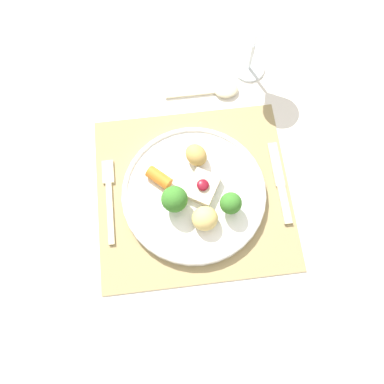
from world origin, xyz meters
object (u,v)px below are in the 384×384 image
Objects in this scene: dinner_plate at (193,193)px; knife at (281,188)px; wine_glass_near at (256,36)px; fork at (109,195)px; spoon at (220,90)px.

dinner_plate reaches higher than knife.
wine_glass_near is at bearing 60.36° from dinner_plate.
fork is 0.35m from spoon.
fork is at bearing -142.52° from spoon.
spoon is at bearing 109.25° from knife.
spoon is 1.08× the size of wine_glass_near.
dinner_plate is 0.18m from fork.
wine_glass_near is (0.08, 0.05, 0.11)m from spoon.
knife is (0.36, -0.03, -0.00)m from fork.
spoon reaches higher than knife.
knife is 1.16× the size of wine_glass_near.
wine_glass_near is at bearing 92.05° from knife.
fork is at bearing 174.50° from knife.
dinner_plate is 1.64× the size of fork.
knife is 1.08× the size of spoon.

